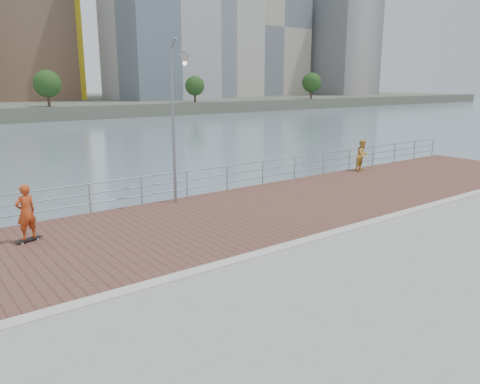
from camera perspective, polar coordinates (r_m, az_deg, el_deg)
water at (r=14.47m, az=4.95°, el=-14.31°), size 400.00×400.00×0.00m
seawall at (r=11.30m, az=23.24°, el=-18.13°), size 40.00×24.00×2.00m
brick_lane at (r=16.36m, az=-3.40°, el=-3.38°), size 40.00×6.80×0.02m
curb at (r=13.65m, az=5.12°, el=-6.74°), size 40.00×0.40×0.06m
guardrail at (r=19.02m, az=-9.16°, el=0.97°), size 39.06×0.06×1.13m
street_lamp at (r=17.88m, az=-7.57°, el=11.73°), size 0.44×1.27×5.97m
skateboard at (r=15.45m, az=-24.35°, el=-5.27°), size 0.80×0.41×0.09m
skateboarder at (r=15.22m, az=-24.66°, el=-2.24°), size 0.70×0.55×1.67m
bystander at (r=26.01m, az=14.71°, el=4.36°), size 0.89×0.74×1.67m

